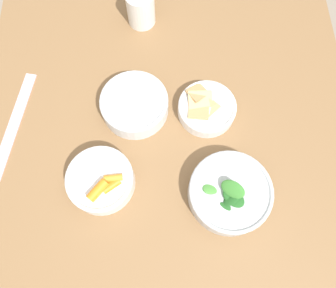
{
  "coord_description": "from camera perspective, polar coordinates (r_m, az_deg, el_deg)",
  "views": [
    {
      "loc": [
        -0.17,
        0.01,
        1.5
      ],
      "look_at": [
        0.09,
        0.0,
        0.77
      ],
      "focal_mm": 35.0,
      "sensor_mm": 36.0,
      "label": 1
    }
  ],
  "objects": [
    {
      "name": "ground_plane",
      "position": [
        1.51,
        0.18,
        -13.34
      ],
      "size": [
        10.0,
        10.0,
        0.0
      ],
      "primitive_type": "plane",
      "color": "gray"
    },
    {
      "name": "dining_table",
      "position": [
        0.87,
        0.3,
        -8.56
      ],
      "size": [
        1.27,
        0.95,
        0.74
      ],
      "color": "olive",
      "rests_on": "ground_plane"
    },
    {
      "name": "bowl_carrots",
      "position": [
        0.76,
        -11.62,
        -6.26
      ],
      "size": [
        0.15,
        0.15,
        0.07
      ],
      "color": "white",
      "rests_on": "dining_table"
    },
    {
      "name": "bowl_greens",
      "position": [
        0.76,
        10.71,
        -8.36
      ],
      "size": [
        0.19,
        0.19,
        0.09
      ],
      "color": "silver",
      "rests_on": "dining_table"
    },
    {
      "name": "bowl_beans_hotdog",
      "position": [
        0.82,
        -5.86,
        6.77
      ],
      "size": [
        0.17,
        0.17,
        0.05
      ],
      "color": "silver",
      "rests_on": "dining_table"
    },
    {
      "name": "bowl_cookies",
      "position": [
        0.83,
        6.71,
        6.25
      ],
      "size": [
        0.14,
        0.14,
        0.05
      ],
      "color": "white",
      "rests_on": "dining_table"
    },
    {
      "name": "ruler",
      "position": [
        0.91,
        -25.23,
        3.12
      ],
      "size": [
        0.29,
        0.08,
        0.0
      ],
      "color": "#EFB7C6",
      "rests_on": "dining_table"
    },
    {
      "name": "cup",
      "position": [
        0.96,
        -4.76,
        22.47
      ],
      "size": [
        0.08,
        0.08,
        0.1
      ],
      "color": "silver",
      "rests_on": "dining_table"
    }
  ]
}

